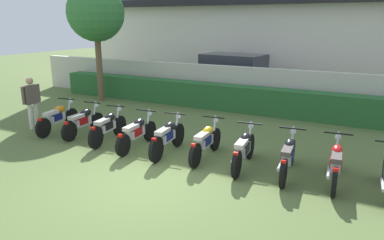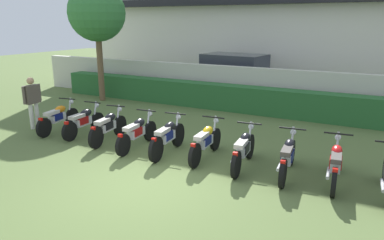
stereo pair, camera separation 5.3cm
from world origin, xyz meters
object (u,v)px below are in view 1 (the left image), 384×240
at_px(motorcycle_in_row_0, 57,118).
at_px(motorcycle_in_row_1, 83,121).
at_px(motorcycle_in_row_4, 168,137).
at_px(motorcycle_in_row_7, 288,156).
at_px(motorcycle_in_row_2, 108,127).
at_px(motorcycle_in_row_3, 137,132).
at_px(motorcycle_in_row_6, 244,149).
at_px(tree_near_inspector, 96,13).
at_px(motorcycle_in_row_5, 206,141).
at_px(motorcycle_in_row_8, 336,163).
at_px(parked_car, 236,76).
at_px(inspector_person, 32,99).

relative_size(motorcycle_in_row_0, motorcycle_in_row_1, 1.06).
height_order(motorcycle_in_row_4, motorcycle_in_row_7, motorcycle_in_row_4).
relative_size(motorcycle_in_row_0, motorcycle_in_row_2, 1.04).
xyz_separation_m(motorcycle_in_row_3, motorcycle_in_row_6, (2.99, 0.06, 0.01)).
bearing_deg(motorcycle_in_row_0, motorcycle_in_row_1, -95.85).
relative_size(tree_near_inspector, motorcycle_in_row_4, 2.53).
bearing_deg(motorcycle_in_row_4, motorcycle_in_row_6, -93.81).
bearing_deg(tree_near_inspector, motorcycle_in_row_3, -40.51).
height_order(motorcycle_in_row_1, motorcycle_in_row_2, motorcycle_in_row_2).
distance_m(motorcycle_in_row_0, motorcycle_in_row_1, 1.00).
xyz_separation_m(motorcycle_in_row_5, motorcycle_in_row_6, (1.04, -0.12, 0.01)).
xyz_separation_m(tree_near_inspector, motorcycle_in_row_0, (1.98, -4.20, -3.18)).
xyz_separation_m(motorcycle_in_row_0, motorcycle_in_row_3, (3.07, -0.11, -0.00)).
xyz_separation_m(motorcycle_in_row_0, motorcycle_in_row_8, (8.05, 0.06, 0.00)).
relative_size(tree_near_inspector, motorcycle_in_row_8, 2.49).
relative_size(tree_near_inspector, motorcycle_in_row_3, 2.51).
xyz_separation_m(motorcycle_in_row_4, motorcycle_in_row_5, (1.00, 0.18, -0.01)).
distance_m(motorcycle_in_row_0, motorcycle_in_row_2, 2.04).
bearing_deg(motorcycle_in_row_3, motorcycle_in_row_6, -93.15).
height_order(motorcycle_in_row_1, motorcycle_in_row_3, motorcycle_in_row_3).
height_order(motorcycle_in_row_3, motorcycle_in_row_4, motorcycle_in_row_4).
height_order(parked_car, motorcycle_in_row_8, parked_car).
bearing_deg(parked_car, motorcycle_in_row_3, -81.89).
distance_m(tree_near_inspector, motorcycle_in_row_3, 7.36).
height_order(tree_near_inspector, motorcycle_in_row_6, tree_near_inspector).
relative_size(parked_car, motorcycle_in_row_2, 2.56).
bearing_deg(parked_car, motorcycle_in_row_4, -75.00).
relative_size(parked_car, tree_near_inspector, 0.97).
bearing_deg(motorcycle_in_row_1, tree_near_inspector, 32.03).
distance_m(motorcycle_in_row_3, motorcycle_in_row_8, 4.98).
relative_size(tree_near_inspector, motorcycle_in_row_6, 2.54).
height_order(motorcycle_in_row_3, motorcycle_in_row_8, motorcycle_in_row_8).
xyz_separation_m(tree_near_inspector, inspector_person, (1.03, -4.31, -2.66)).
bearing_deg(motorcycle_in_row_8, motorcycle_in_row_0, 84.62).
bearing_deg(motorcycle_in_row_6, motorcycle_in_row_3, 85.08).
bearing_deg(motorcycle_in_row_2, motorcycle_in_row_5, -95.44).
relative_size(motorcycle_in_row_3, inspector_person, 1.18).
bearing_deg(motorcycle_in_row_6, inspector_person, 84.34).
bearing_deg(motorcycle_in_row_1, parked_car, -16.97).
xyz_separation_m(motorcycle_in_row_1, inspector_person, (-1.94, -0.16, 0.52)).
relative_size(motorcycle_in_row_0, motorcycle_in_row_6, 1.00).
bearing_deg(inspector_person, motorcycle_in_row_2, 0.80).
xyz_separation_m(motorcycle_in_row_3, motorcycle_in_row_5, (1.95, 0.18, 0.00)).
relative_size(motorcycle_in_row_1, motorcycle_in_row_3, 0.93).
xyz_separation_m(tree_near_inspector, motorcycle_in_row_6, (8.04, -4.25, -3.17)).
xyz_separation_m(parked_car, motorcycle_in_row_8, (5.22, -7.71, -0.49)).
bearing_deg(motorcycle_in_row_5, motorcycle_in_row_1, 86.40).
relative_size(motorcycle_in_row_1, motorcycle_in_row_2, 0.98).
distance_m(motorcycle_in_row_3, inspector_person, 4.05).
height_order(motorcycle_in_row_2, inspector_person, inspector_person).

